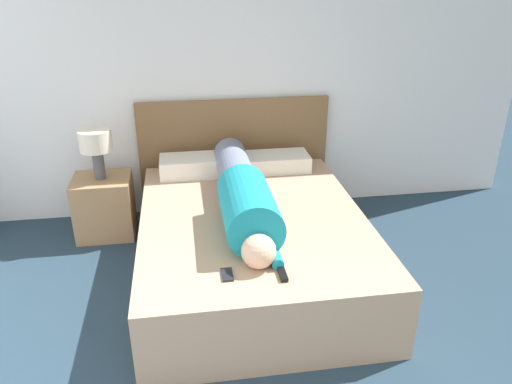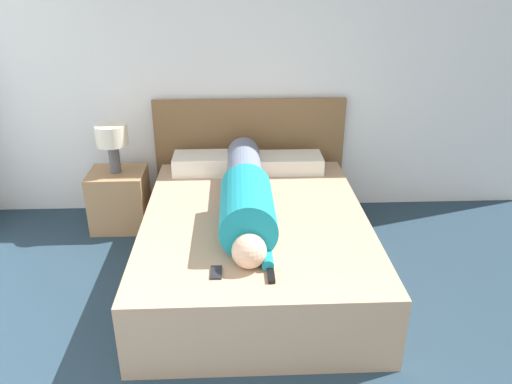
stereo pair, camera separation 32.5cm
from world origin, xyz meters
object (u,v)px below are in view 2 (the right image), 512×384
object	(u,v)px
pillow_second	(290,163)
cell_phone	(216,272)
bed	(255,245)
nightstand	(120,199)
table_lamp	(112,138)
person_lying	(246,194)
tv_remote	(271,275)
pillow_near_headboard	(207,163)

from	to	relation	value
pillow_second	cell_phone	xyz separation A→B (m)	(-0.59, -1.54, -0.06)
bed	pillow_second	world-z (taller)	pillow_second
bed	nightstand	world-z (taller)	nightstand
nightstand	pillow_second	distance (m)	1.49
table_lamp	pillow_second	xyz separation A→B (m)	(1.46, 0.04, -0.25)
table_lamp	cell_phone	world-z (taller)	table_lamp
person_lying	tv_remote	world-z (taller)	person_lying
tv_remote	pillow_second	bearing A→B (deg)	80.06
pillow_second	bed	bearing A→B (deg)	-111.99
pillow_near_headboard	tv_remote	xyz separation A→B (m)	(0.43, -1.59, -0.06)
cell_phone	pillow_near_headboard	bearing A→B (deg)	94.44
nightstand	table_lamp	xyz separation A→B (m)	(0.00, 0.00, 0.55)
nightstand	table_lamp	distance (m)	0.55
cell_phone	bed	bearing A→B (deg)	70.50
nightstand	pillow_near_headboard	bearing A→B (deg)	2.69
tv_remote	cell_phone	xyz separation A→B (m)	(-0.31, 0.04, -0.01)
table_lamp	pillow_second	distance (m)	1.49
pillow_near_headboard	cell_phone	world-z (taller)	pillow_near_headboard
pillow_second	person_lying	bearing A→B (deg)	-116.21
table_lamp	pillow_second	world-z (taller)	table_lamp
pillow_second	cell_phone	distance (m)	1.65
pillow_near_headboard	pillow_second	size ratio (longest dim) A/B	1.05
table_lamp	person_lying	xyz separation A→B (m)	(1.07, -0.77, -0.16)
table_lamp	pillow_near_headboard	world-z (taller)	table_lamp
bed	cell_phone	distance (m)	0.79
nightstand	tv_remote	size ratio (longest dim) A/B	3.37
table_lamp	tv_remote	distance (m)	1.98
pillow_second	tv_remote	size ratio (longest dim) A/B	3.55
bed	table_lamp	distance (m)	1.49
table_lamp	nightstand	bearing A→B (deg)	0.00
table_lamp	cell_phone	xyz separation A→B (m)	(0.88, -1.51, -0.31)
person_lying	pillow_second	size ratio (longest dim) A/B	3.15
bed	person_lying	size ratio (longest dim) A/B	1.21
person_lying	cell_phone	xyz separation A→B (m)	(-0.19, -0.74, -0.15)
nightstand	person_lying	distance (m)	1.37
bed	pillow_near_headboard	size ratio (longest dim) A/B	3.62
table_lamp	person_lying	size ratio (longest dim) A/B	0.24
nightstand	tv_remote	world-z (taller)	same
table_lamp	person_lying	world-z (taller)	table_lamp
tv_remote	cell_phone	bearing A→B (deg)	171.92
pillow_second	cell_phone	size ratio (longest dim) A/B	4.10
tv_remote	cell_phone	size ratio (longest dim) A/B	1.15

